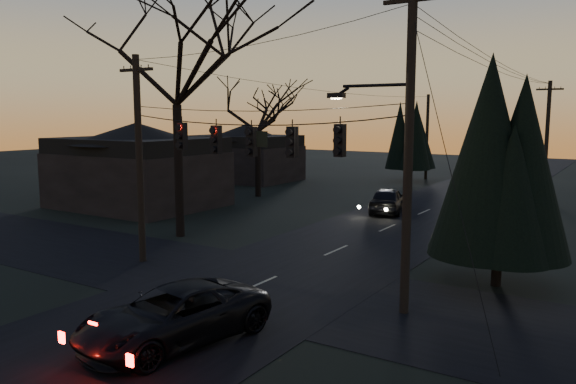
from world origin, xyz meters
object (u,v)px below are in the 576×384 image
Objects in this scene: sedan_oncoming_a at (388,200)px; bare_tree_left at (175,50)px; utility_pole_far_l at (426,179)px; evergreen_right at (502,170)px; suv_near at (174,316)px; utility_pole_right at (404,313)px; utility_pole_left at (143,261)px; utility_pole_far_r at (543,199)px.

bare_tree_left is at bearing 48.38° from sedan_oncoming_a.
evergreen_right reaches higher than utility_pole_far_l.
utility_pole_far_l is 42.12m from suv_near.
evergreen_right is at bearing -67.16° from utility_pole_far_l.
utility_pole_right is at bearing 62.92° from suv_near.
utility_pole_right is 2.12× the size of sedan_oncoming_a.
evergreen_right is (13.29, -31.56, 4.18)m from utility_pole_far_l.
utility_pole_left and utility_pole_far_r have the same top height.
utility_pole_right is at bearing -18.34° from bare_tree_left.
sedan_oncoming_a reaches higher than suv_near.
utility_pole_far_l is 32.88m from bare_tree_left.
evergreen_right is (13.29, 4.44, 4.18)m from utility_pole_left.
evergreen_right is 15.51m from sedan_oncoming_a.
utility_pole_far_l is at bearing 107.72° from utility_pole_right.
utility_pole_right reaches higher than utility_pole_left.
utility_pole_far_r is 14.01m from utility_pole_far_l.
utility_pole_far_l is at bearing 86.17° from bare_tree_left.
utility_pole_left is 0.64× the size of bare_tree_left.
suv_near is at bearing 83.53° from sedan_oncoming_a.
utility_pole_left is at bearing -64.95° from bare_tree_left.
utility_pole_far_l is at bearing 90.00° from utility_pole_left.
utility_pole_right is 18.10m from sedan_oncoming_a.
sedan_oncoming_a is (4.15, -19.49, 0.80)m from utility_pole_far_l.
suv_near is (-6.20, -9.96, -3.42)m from evergreen_right.
utility_pole_far_r is at bearing 94.35° from evergreen_right.
bare_tree_left reaches higher than utility_pole_right.
bare_tree_left reaches higher than suv_near.
utility_pole_far_l is (-11.50, 8.00, 0.00)m from utility_pole_far_r.
suv_near is (-4.41, -33.52, 0.75)m from utility_pole_far_r.
utility_pole_far_r reaches higher than sedan_oncoming_a.
utility_pole_far_r is at bearing 94.04° from suv_near.
utility_pole_far_r is at bearing -34.82° from utility_pole_far_l.
utility_pole_far_r is at bearing 90.00° from utility_pole_right.
utility_pole_left is at bearing 153.67° from suv_near.
sedan_oncoming_a is at bearing 109.15° from suv_near.
evergreen_right is at bearing 69.65° from suv_near.
bare_tree_left reaches higher than sedan_oncoming_a.
utility_pole_right is 1.18× the size of utility_pole_left.
utility_pole_far_r reaches higher than utility_pole_far_l.
utility_pole_right is at bearing -90.00° from utility_pole_far_r.
bare_tree_left is 16.04m from suv_near.
evergreen_right is 1.52× the size of sedan_oncoming_a.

